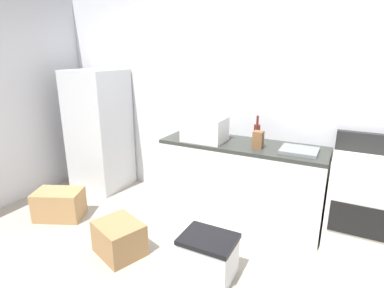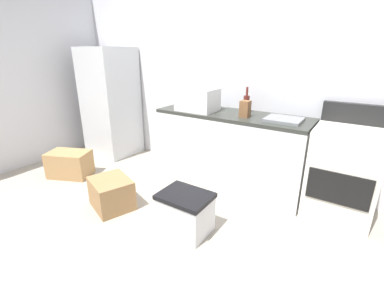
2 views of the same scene
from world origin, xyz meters
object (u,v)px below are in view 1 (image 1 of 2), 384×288
object	(u,v)px
coffee_mug	(192,128)
knife_block	(258,140)
stove_oven	(361,202)
refrigerator	(99,130)
microwave	(205,129)
cardboard_box_large	(119,238)
wine_bottle	(257,133)
cardboard_box_medium	(59,204)
storage_bin	(208,256)

from	to	relation	value
coffee_mug	knife_block	distance (m)	0.96
stove_oven	knife_block	world-z (taller)	stove_oven
refrigerator	coffee_mug	xyz separation A→B (m)	(1.33, 0.23, 0.13)
microwave	refrigerator	bearing A→B (deg)	178.53
coffee_mug	cardboard_box_large	bearing A→B (deg)	-93.00
coffee_mug	cardboard_box_large	size ratio (longest dim) A/B	0.23
stove_oven	wine_bottle	size ratio (longest dim) A/B	3.67
coffee_mug	stove_oven	bearing A→B (deg)	-5.20
microwave	cardboard_box_medium	xyz separation A→B (m)	(-1.43, -0.90, -0.87)
stove_oven	coffee_mug	xyz separation A→B (m)	(-1.94, 0.18, 0.48)
stove_oven	cardboard_box_large	world-z (taller)	stove_oven
wine_bottle	cardboard_box_medium	world-z (taller)	wine_bottle
coffee_mug	cardboard_box_medium	bearing A→B (deg)	-133.86
cardboard_box_large	cardboard_box_medium	xyz separation A→B (m)	(-1.06, 0.20, 0.01)
refrigerator	stove_oven	world-z (taller)	refrigerator
stove_oven	knife_block	bearing A→B (deg)	-174.85
microwave	wine_bottle	xyz separation A→B (m)	(0.54, 0.21, -0.03)
knife_block	storage_bin	size ratio (longest dim) A/B	0.39
refrigerator	cardboard_box_large	xyz separation A→B (m)	(1.26, -1.14, -0.66)
stove_oven	refrigerator	bearing A→B (deg)	-179.03
refrigerator	cardboard_box_large	distance (m)	1.82
coffee_mug	refrigerator	bearing A→B (deg)	-170.11
coffee_mug	cardboard_box_large	xyz separation A→B (m)	(-0.07, -1.38, -0.79)
stove_oven	cardboard_box_medium	distance (m)	3.24
coffee_mug	knife_block	size ratio (longest dim) A/B	0.56
stove_oven	microwave	distance (m)	1.74
refrigerator	microwave	bearing A→B (deg)	-1.47
microwave	stove_oven	bearing A→B (deg)	3.39
microwave	knife_block	distance (m)	0.61
microwave	coffee_mug	world-z (taller)	microwave
coffee_mug	cardboard_box_medium	xyz separation A→B (m)	(-1.13, -1.18, -0.78)
microwave	knife_block	world-z (taller)	microwave
cardboard_box_medium	stove_oven	bearing A→B (deg)	18.02
coffee_mug	cardboard_box_medium	world-z (taller)	coffee_mug
stove_oven	microwave	bearing A→B (deg)	-176.61
refrigerator	knife_block	xyz separation A→B (m)	(2.25, -0.04, 0.17)
refrigerator	microwave	world-z (taller)	refrigerator
knife_block	storage_bin	distance (m)	1.28
stove_oven	storage_bin	world-z (taller)	stove_oven
microwave	cardboard_box_medium	size ratio (longest dim) A/B	0.88
coffee_mug	cardboard_box_large	world-z (taller)	coffee_mug
refrigerator	coffee_mug	bearing A→B (deg)	9.89
stove_oven	coffee_mug	size ratio (longest dim) A/B	11.00
wine_bottle	storage_bin	bearing A→B (deg)	-91.46
refrigerator	cardboard_box_medium	distance (m)	1.17
storage_bin	stove_oven	bearing A→B (deg)	44.06
refrigerator	cardboard_box_large	world-z (taller)	refrigerator
coffee_mug	cardboard_box_large	distance (m)	1.59
refrigerator	microwave	distance (m)	1.65
wine_bottle	coffee_mug	size ratio (longest dim) A/B	3.00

